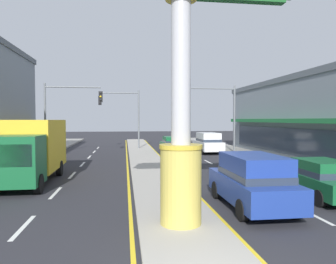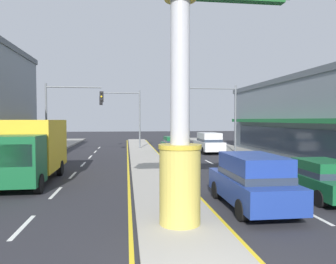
# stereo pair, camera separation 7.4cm
# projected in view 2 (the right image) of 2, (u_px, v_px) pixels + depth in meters

# --- Properties ---
(median_strip) EXTENTS (2.47, 52.00, 0.14)m
(median_strip) POSITION_uv_depth(u_px,v_px,m) (148.00, 162.00, 22.97)
(median_strip) COLOR #A39E93
(median_strip) RESTS_ON ground
(sidewalk_left) EXTENTS (2.72, 60.00, 0.18)m
(sidewalk_left) POSITION_uv_depth(u_px,v_px,m) (2.00, 169.00, 19.79)
(sidewalk_left) COLOR gray
(sidewalk_left) RESTS_ON ground
(sidewalk_right) EXTENTS (2.72, 60.00, 0.18)m
(sidewalk_right) POSITION_uv_depth(u_px,v_px,m) (282.00, 163.00, 22.18)
(sidewalk_right) COLOR gray
(sidewalk_right) RESTS_ON ground
(lane_markings) EXTENTS (9.21, 52.00, 0.01)m
(lane_markings) POSITION_uv_depth(u_px,v_px,m) (149.00, 166.00, 21.63)
(lane_markings) COLOR silver
(lane_markings) RESTS_ON ground
(district_sign) EXTENTS (6.66, 1.24, 7.83)m
(district_sign) POSITION_uv_depth(u_px,v_px,m) (180.00, 87.00, 9.04)
(district_sign) COLOR gold
(district_sign) RESTS_ON median_strip
(traffic_light_left_side) EXTENTS (4.86, 0.46, 6.20)m
(traffic_light_left_side) POSITION_uv_depth(u_px,v_px,m) (68.00, 107.00, 27.08)
(traffic_light_left_side) COLOR slate
(traffic_light_left_side) RESTS_ON ground
(traffic_light_right_side) EXTENTS (4.86, 0.46, 6.20)m
(traffic_light_right_side) POSITION_uv_depth(u_px,v_px,m) (217.00, 107.00, 28.38)
(traffic_light_right_side) COLOR slate
(traffic_light_right_side) RESTS_ON ground
(traffic_light_median_far) EXTENTS (4.20, 0.46, 6.20)m
(traffic_light_median_far) POSITION_uv_depth(u_px,v_px,m) (125.00, 109.00, 33.14)
(traffic_light_median_far) COLOR slate
(traffic_light_median_far) RESTS_ON ground
(box_truck_near_right_lane) EXTENTS (2.31, 6.93, 3.12)m
(box_truck_near_right_lane) POSITION_uv_depth(u_px,v_px,m) (33.00, 148.00, 16.09)
(box_truck_near_right_lane) COLOR #14562D
(box_truck_near_right_lane) RESTS_ON ground
(suv_far_right_lane) EXTENTS (1.99, 4.61, 1.90)m
(suv_far_right_lane) POSITION_uv_depth(u_px,v_px,m) (252.00, 180.00, 11.25)
(suv_far_right_lane) COLOR navy
(suv_far_right_lane) RESTS_ON ground
(sedan_near_left_lane) EXTENTS (1.91, 4.34, 1.53)m
(sedan_near_left_lane) POSITION_uv_depth(u_px,v_px,m) (321.00, 178.00, 12.72)
(sedan_near_left_lane) COLOR #14562D
(sedan_near_left_lane) RESTS_ON ground
(suv_mid_left_lane) EXTENTS (2.02, 4.63, 1.90)m
(suv_mid_left_lane) POSITION_uv_depth(u_px,v_px,m) (209.00, 142.00, 29.97)
(suv_mid_left_lane) COLOR white
(suv_mid_left_lane) RESTS_ON ground
(sedan_far_left_oncoming) EXTENTS (1.96, 4.36, 1.53)m
(sedan_far_left_oncoming) POSITION_uv_depth(u_px,v_px,m) (173.00, 144.00, 30.34)
(sedan_far_left_oncoming) COLOR #14562D
(sedan_far_left_oncoming) RESTS_ON ground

